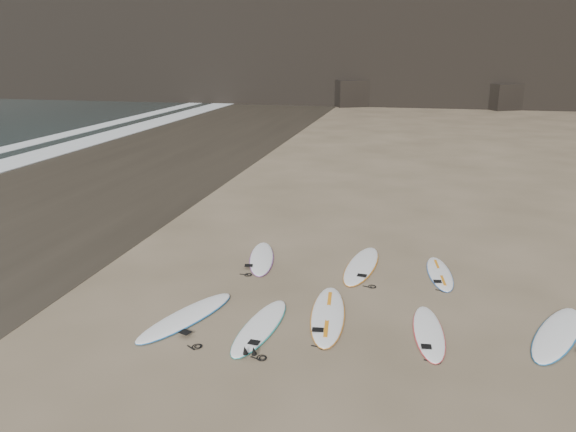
{
  "coord_description": "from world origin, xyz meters",
  "views": [
    {
      "loc": [
        0.5,
        -10.57,
        5.35
      ],
      "look_at": [
        -2.34,
        1.99,
        1.5
      ],
      "focal_mm": 35.0,
      "sensor_mm": 36.0,
      "label": 1
    }
  ],
  "objects_px": {
    "surfboard_4": "(557,333)",
    "surfboard_6": "(362,265)",
    "surfboard_1": "(260,326)",
    "surfboard_5": "(262,258)",
    "surfboard_2": "(328,314)",
    "surfboard_3": "(429,332)",
    "surfboard_7": "(440,273)",
    "surfboard_0": "(187,316)"
  },
  "relations": [
    {
      "from": "surfboard_5",
      "to": "surfboard_7",
      "type": "xyz_separation_m",
      "value": [
        4.56,
        -0.03,
        -0.0
      ]
    },
    {
      "from": "surfboard_2",
      "to": "surfboard_5",
      "type": "xyz_separation_m",
      "value": [
        -2.22,
        2.88,
        -0.01
      ]
    },
    {
      "from": "surfboard_6",
      "to": "surfboard_7",
      "type": "relative_size",
      "value": 1.25
    },
    {
      "from": "surfboard_2",
      "to": "surfboard_3",
      "type": "height_order",
      "value": "surfboard_2"
    },
    {
      "from": "surfboard_3",
      "to": "surfboard_7",
      "type": "xyz_separation_m",
      "value": [
        0.31,
        3.15,
        -0.0
      ]
    },
    {
      "from": "surfboard_2",
      "to": "surfboard_6",
      "type": "bearing_deg",
      "value": 76.13
    },
    {
      "from": "surfboard_1",
      "to": "surfboard_2",
      "type": "height_order",
      "value": "surfboard_2"
    },
    {
      "from": "surfboard_7",
      "to": "surfboard_0",
      "type": "bearing_deg",
      "value": -151.94
    },
    {
      "from": "surfboard_0",
      "to": "surfboard_7",
      "type": "bearing_deg",
      "value": 55.44
    },
    {
      "from": "surfboard_2",
      "to": "surfboard_7",
      "type": "height_order",
      "value": "surfboard_2"
    },
    {
      "from": "surfboard_0",
      "to": "surfboard_2",
      "type": "bearing_deg",
      "value": 35.15
    },
    {
      "from": "surfboard_1",
      "to": "surfboard_2",
      "type": "distance_m",
      "value": 1.47
    },
    {
      "from": "surfboard_0",
      "to": "surfboard_6",
      "type": "relative_size",
      "value": 0.97
    },
    {
      "from": "surfboard_1",
      "to": "surfboard_6",
      "type": "xyz_separation_m",
      "value": [
        1.65,
        3.74,
        0.0
      ]
    },
    {
      "from": "surfboard_0",
      "to": "surfboard_5",
      "type": "height_order",
      "value": "surfboard_0"
    },
    {
      "from": "surfboard_1",
      "to": "surfboard_4",
      "type": "bearing_deg",
      "value": 15.75
    },
    {
      "from": "surfboard_5",
      "to": "surfboard_7",
      "type": "relative_size",
      "value": 1.11
    },
    {
      "from": "surfboard_0",
      "to": "surfboard_4",
      "type": "height_order",
      "value": "surfboard_4"
    },
    {
      "from": "surfboard_1",
      "to": "surfboard_4",
      "type": "xyz_separation_m",
      "value": [
        5.71,
        0.98,
        0.0
      ]
    },
    {
      "from": "surfboard_4",
      "to": "surfboard_7",
      "type": "relative_size",
      "value": 1.23
    },
    {
      "from": "surfboard_0",
      "to": "surfboard_1",
      "type": "distance_m",
      "value": 1.6
    },
    {
      "from": "surfboard_2",
      "to": "surfboard_5",
      "type": "height_order",
      "value": "surfboard_2"
    },
    {
      "from": "surfboard_3",
      "to": "surfboard_5",
      "type": "xyz_separation_m",
      "value": [
        -4.25,
        3.18,
        0.0
      ]
    },
    {
      "from": "surfboard_2",
      "to": "surfboard_4",
      "type": "height_order",
      "value": "surfboard_2"
    },
    {
      "from": "surfboard_0",
      "to": "surfboard_1",
      "type": "height_order",
      "value": "surfboard_0"
    },
    {
      "from": "surfboard_0",
      "to": "surfboard_3",
      "type": "xyz_separation_m",
      "value": [
        4.87,
        0.43,
        -0.01
      ]
    },
    {
      "from": "surfboard_2",
      "to": "surfboard_3",
      "type": "bearing_deg",
      "value": -14.23
    },
    {
      "from": "surfboard_7",
      "to": "surfboard_6",
      "type": "bearing_deg",
      "value": 170.96
    },
    {
      "from": "surfboard_1",
      "to": "surfboard_5",
      "type": "height_order",
      "value": "surfboard_1"
    },
    {
      "from": "surfboard_1",
      "to": "surfboard_7",
      "type": "height_order",
      "value": "surfboard_1"
    },
    {
      "from": "surfboard_3",
      "to": "surfboard_4",
      "type": "height_order",
      "value": "surfboard_4"
    },
    {
      "from": "surfboard_6",
      "to": "surfboard_7",
      "type": "xyz_separation_m",
      "value": [
        1.93,
        -0.08,
        -0.01
      ]
    },
    {
      "from": "surfboard_4",
      "to": "surfboard_6",
      "type": "distance_m",
      "value": 4.9
    },
    {
      "from": "surfboard_2",
      "to": "surfboard_3",
      "type": "distance_m",
      "value": 2.06
    },
    {
      "from": "surfboard_1",
      "to": "surfboard_5",
      "type": "distance_m",
      "value": 3.81
    },
    {
      "from": "surfboard_4",
      "to": "surfboard_5",
      "type": "distance_m",
      "value": 7.21
    },
    {
      "from": "surfboard_4",
      "to": "surfboard_5",
      "type": "xyz_separation_m",
      "value": [
        -6.69,
        2.7,
        -0.0
      ]
    },
    {
      "from": "surfboard_2",
      "to": "surfboard_6",
      "type": "height_order",
      "value": "same"
    },
    {
      "from": "surfboard_1",
      "to": "surfboard_2",
      "type": "bearing_deg",
      "value": 38.91
    },
    {
      "from": "surfboard_1",
      "to": "surfboard_5",
      "type": "relative_size",
      "value": 1.02
    },
    {
      "from": "surfboard_2",
      "to": "surfboard_5",
      "type": "relative_size",
      "value": 1.12
    },
    {
      "from": "surfboard_1",
      "to": "surfboard_4",
      "type": "height_order",
      "value": "surfboard_4"
    }
  ]
}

